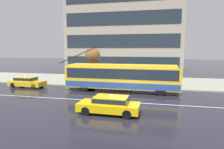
# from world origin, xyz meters

# --- Properties ---
(ground_plane) EXTENTS (160.00, 160.00, 0.00)m
(ground_plane) POSITION_xyz_m (0.00, 0.00, 0.00)
(ground_plane) COLOR #21202B
(sidewalk_slab) EXTENTS (80.00, 10.00, 0.14)m
(sidewalk_slab) POSITION_xyz_m (0.00, 9.87, 0.07)
(sidewalk_slab) COLOR gray
(sidewalk_slab) RESTS_ON ground_plane
(lane_centre_line) EXTENTS (72.00, 0.14, 0.01)m
(lane_centre_line) POSITION_xyz_m (0.00, -1.20, 0.00)
(lane_centre_line) COLOR silver
(lane_centre_line) RESTS_ON ground_plane
(trolleybus) EXTENTS (13.58, 2.76, 5.02)m
(trolleybus) POSITION_xyz_m (-0.99, 3.27, 1.61)
(trolleybus) COLOR yellow
(trolleybus) RESTS_ON ground_plane
(taxi_queued_behind_bus) EXTENTS (4.30, 1.86, 1.39)m
(taxi_queued_behind_bus) POSITION_xyz_m (-12.60, 3.03, 0.70)
(taxi_queued_behind_bus) COLOR yellow
(taxi_queued_behind_bus) RESTS_ON ground_plane
(taxi_oncoming_near) EXTENTS (4.42, 1.88, 1.39)m
(taxi_oncoming_near) POSITION_xyz_m (-0.51, -4.48, 0.70)
(taxi_oncoming_near) COLOR yellow
(taxi_oncoming_near) RESTS_ON ground_plane
(bus_shelter) EXTENTS (3.56, 1.83, 2.40)m
(bus_shelter) POSITION_xyz_m (-2.19, 7.26, 1.97)
(bus_shelter) COLOR gray
(bus_shelter) RESTS_ON sidewalk_slab
(pedestrian_at_shelter) EXTENTS (0.50, 0.50, 1.66)m
(pedestrian_at_shelter) POSITION_xyz_m (-5.91, 5.38, 1.13)
(pedestrian_at_shelter) COLOR #485142
(pedestrian_at_shelter) RESTS_ON sidewalk_slab
(pedestrian_approaching_curb) EXTENTS (1.42, 1.42, 1.95)m
(pedestrian_approaching_curb) POSITION_xyz_m (-4.36, 6.91, 1.70)
(pedestrian_approaching_curb) COLOR black
(pedestrian_approaching_curb) RESTS_ON sidewalk_slab
(pedestrian_walking_past) EXTENTS (1.11, 1.11, 1.97)m
(pedestrian_walking_past) POSITION_xyz_m (3.84, 7.04, 1.73)
(pedestrian_walking_past) COLOR #4B484F
(pedestrian_walking_past) RESTS_ON sidewalk_slab
(pedestrian_waiting_by_pole) EXTENTS (1.34, 1.34, 1.96)m
(pedestrian_waiting_by_pole) POSITION_xyz_m (-0.51, 7.39, 1.68)
(pedestrian_waiting_by_pole) COLOR #293049
(pedestrian_waiting_by_pole) RESTS_ON sidewalk_slab
(street_tree_bare) EXTENTS (2.03, 2.32, 4.64)m
(street_tree_bare) POSITION_xyz_m (-5.71, 7.65, 3.72)
(street_tree_bare) COLOR brown
(street_tree_bare) RESTS_ON sidewalk_slab
(office_tower_corner_left) EXTENTS (21.58, 15.48, 19.89)m
(office_tower_corner_left) POSITION_xyz_m (-3.55, 24.18, 9.95)
(office_tower_corner_left) COLOR gray
(office_tower_corner_left) RESTS_ON ground_plane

